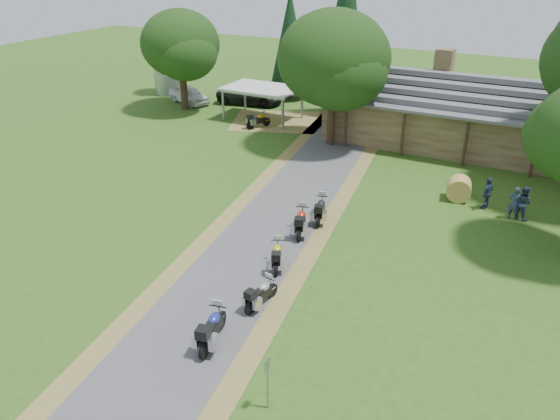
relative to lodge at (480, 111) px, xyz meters
The scene contains 22 objects.
ground 24.86m from the lodge, 104.04° to the right, with size 120.00×120.00×0.00m, color #305417.
driveway 21.17m from the lodge, 108.00° to the right, with size 46.00×46.00×0.00m, color #4A4B4D.
lodge is the anchor object (origin of this frame).
silo 28.22m from the lodge, behind, with size 2.89×2.89×5.87m, color gray.
carport 16.37m from the lodge, behind, with size 5.95×3.96×2.58m, color silver, non-canonical shape.
car_white_sedan 24.49m from the lodge, behind, with size 5.67×2.40×1.89m, color white.
car_dark_suv 19.68m from the lodge, behind, with size 6.28×2.67×2.41m, color black.
motorcycle_row_a 26.59m from the lodge, 99.94° to the right, with size 2.06×0.67×1.41m, color navy, non-canonical shape.
motorcycle_row_b 23.84m from the lodge, 100.01° to the right, with size 1.75×0.57×1.19m, color #9A9EA2, non-canonical shape.
motorcycle_row_c 21.26m from the lodge, 103.43° to the right, with size 1.84×0.60×1.26m, color gold, non-canonical shape.
motorcycle_row_d 18.22m from the lodge, 107.04° to the right, with size 2.04×0.67×1.40m, color #B62B12, non-canonical shape.
motorcycle_row_e 16.51m from the lodge, 107.80° to the right, with size 1.96×0.64×1.34m, color black, non-canonical shape.
motorcycle_carport_a 15.98m from the lodge, 167.44° to the right, with size 1.89×0.62×1.29m, color #CF9309, non-canonical shape.
person_a 11.58m from the lodge, 71.30° to the right, with size 0.58×0.42×2.05m, color #2B3954.
person_b 11.54m from the lodge, 69.18° to the right, with size 0.60×0.43×2.10m, color #2B3954.
person_c 10.62m from the lodge, 77.52° to the right, with size 0.59×0.42×2.07m, color #2B3954.
hay_bale 10.00m from the lodge, 85.66° to the right, with size 1.31×1.31×1.20m, color olive.
sign_post 27.99m from the lodge, 92.88° to the right, with size 0.35×0.06×1.96m, color gray, non-canonical shape.
oak_lodge_left 10.43m from the lodge, 152.95° to the right, with size 7.49×7.49×9.64m, color black, non-canonical shape.
oak_silo 23.74m from the lodge, behind, with size 6.42×6.42×8.79m, color black, non-canonical shape.
cedar_near 12.39m from the lodge, 165.20° to the left, with size 3.86×3.86×13.61m, color black.
cedar_far 18.38m from the lodge, 162.00° to the left, with size 3.54×3.54×9.44m, color black.
Camera 1 is at (10.58, -14.69, 12.79)m, focal length 35.00 mm.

